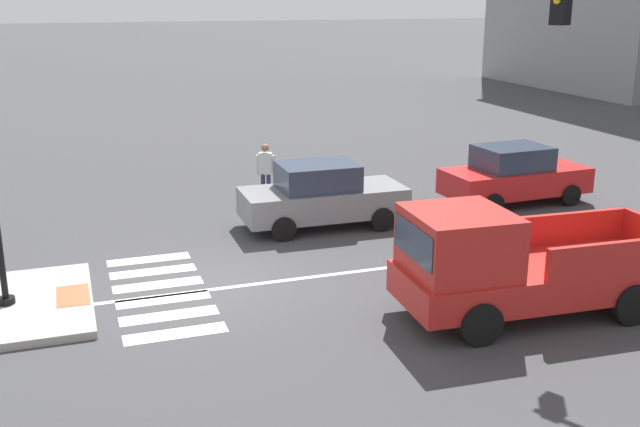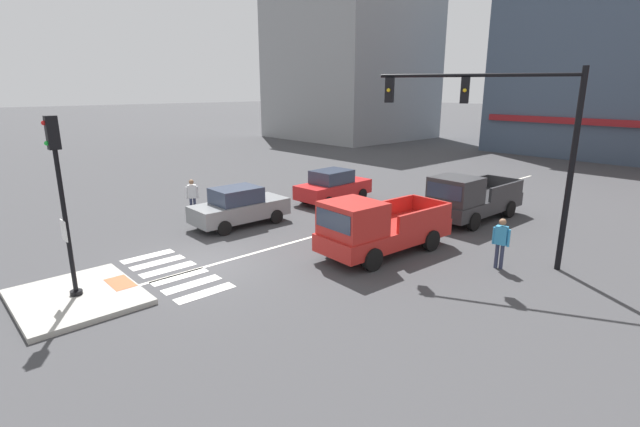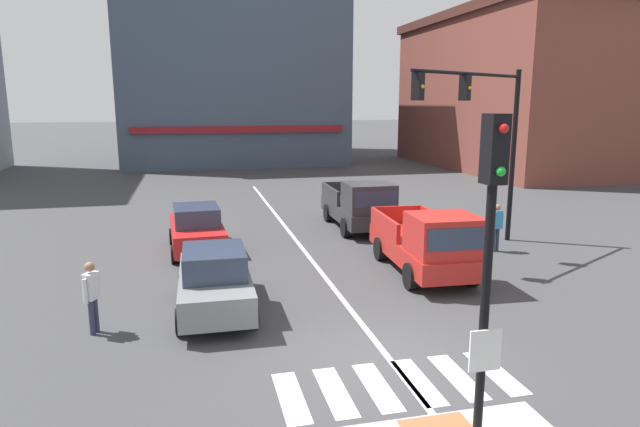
# 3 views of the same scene
# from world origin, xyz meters

# --- Properties ---
(ground_plane) EXTENTS (300.00, 300.00, 0.00)m
(ground_plane) POSITION_xyz_m (0.00, 0.00, 0.00)
(ground_plane) COLOR #3D3D3F
(traffic_island) EXTENTS (3.56, 3.06, 0.15)m
(traffic_island) POSITION_xyz_m (0.00, -3.81, 0.07)
(traffic_island) COLOR #A3A099
(traffic_island) RESTS_ON ground
(tactile_pad_front) EXTENTS (1.10, 0.60, 0.01)m
(tactile_pad_front) POSITION_xyz_m (0.00, -2.63, 0.15)
(tactile_pad_front) COLOR #DB5B38
(tactile_pad_front) RESTS_ON traffic_island
(crosswalk_stripe_a) EXTENTS (0.44, 1.80, 0.01)m
(crosswalk_stripe_a) POSITION_xyz_m (-2.01, -0.98, 0.00)
(crosswalk_stripe_a) COLOR silver
(crosswalk_stripe_a) RESTS_ON ground
(crosswalk_stripe_b) EXTENTS (0.44, 1.80, 0.01)m
(crosswalk_stripe_b) POSITION_xyz_m (-1.20, -0.98, 0.00)
(crosswalk_stripe_b) COLOR silver
(crosswalk_stripe_b) RESTS_ON ground
(crosswalk_stripe_c) EXTENTS (0.44, 1.80, 0.01)m
(crosswalk_stripe_c) POSITION_xyz_m (-0.40, -0.98, 0.00)
(crosswalk_stripe_c) COLOR silver
(crosswalk_stripe_c) RESTS_ON ground
(crosswalk_stripe_d) EXTENTS (0.44, 1.80, 0.01)m
(crosswalk_stripe_d) POSITION_xyz_m (0.40, -0.98, 0.00)
(crosswalk_stripe_d) COLOR silver
(crosswalk_stripe_d) RESTS_ON ground
(crosswalk_stripe_e) EXTENTS (0.44, 1.80, 0.01)m
(crosswalk_stripe_e) POSITION_xyz_m (1.20, -0.98, 0.00)
(crosswalk_stripe_e) COLOR silver
(crosswalk_stripe_e) RESTS_ON ground
(crosswalk_stripe_f) EXTENTS (0.44, 1.80, 0.01)m
(crosswalk_stripe_f) POSITION_xyz_m (2.01, -0.98, 0.00)
(crosswalk_stripe_f) COLOR silver
(crosswalk_stripe_f) RESTS_ON ground
(lane_centre_line) EXTENTS (0.14, 28.00, 0.01)m
(lane_centre_line) POSITION_xyz_m (0.20, 10.00, 0.00)
(lane_centre_line) COLOR silver
(lane_centre_line) RESTS_ON ground
(car_red_westbound_far) EXTENTS (2.01, 4.18, 1.64)m
(car_red_westbound_far) POSITION_xyz_m (-3.44, 9.30, 0.81)
(car_red_westbound_far) COLOR red
(car_red_westbound_far) RESTS_ON ground
(car_grey_westbound_near) EXTENTS (1.88, 4.12, 1.64)m
(car_grey_westbound_near) POSITION_xyz_m (-3.10, 3.47, 0.81)
(car_grey_westbound_near) COLOR slate
(car_grey_westbound_near) RESTS_ON ground
(pickup_truck_red_eastbound_mid) EXTENTS (2.25, 5.19, 2.08)m
(pickup_truck_red_eastbound_mid) POSITION_xyz_m (3.23, 4.95, 0.98)
(pickup_truck_red_eastbound_mid) COLOR red
(pickup_truck_red_eastbound_mid) RESTS_ON ground
(pedestrian_at_curb_left) EXTENTS (0.35, 0.51, 1.67)m
(pedestrian_at_curb_left) POSITION_xyz_m (-5.82, 2.75, 0.98)
(pedestrian_at_curb_left) COLOR #2D334C
(pedestrian_at_curb_left) RESTS_ON ground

